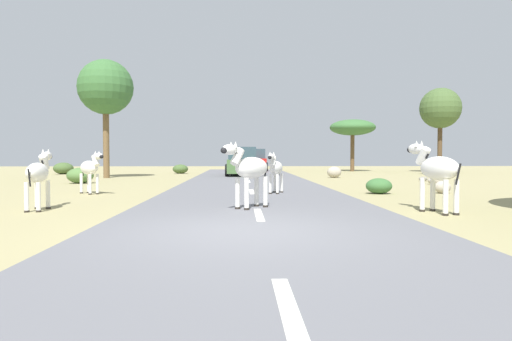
% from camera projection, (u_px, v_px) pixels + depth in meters
% --- Properties ---
extents(ground_plane, '(90.00, 90.00, 0.00)m').
position_uv_depth(ground_plane, '(242.00, 233.00, 7.61)').
color(ground_plane, '#998E60').
extents(road, '(6.00, 64.00, 0.05)m').
position_uv_depth(road, '(264.00, 232.00, 7.62)').
color(road, slate).
rests_on(road, ground_plane).
extents(lane_markings, '(0.16, 56.00, 0.01)m').
position_uv_depth(lane_markings, '(267.00, 242.00, 6.62)').
color(lane_markings, silver).
rests_on(lane_markings, road).
extents(zebra_0, '(0.68, 1.40, 1.37)m').
position_uv_depth(zebra_0, '(275.00, 169.00, 14.91)').
color(zebra_0, silver).
rests_on(zebra_0, road).
extents(zebra_1, '(1.26, 1.39, 1.57)m').
position_uv_depth(zebra_1, '(249.00, 169.00, 10.71)').
color(zebra_1, silver).
rests_on(zebra_1, road).
extents(zebra_2, '(0.80, 1.71, 1.66)m').
position_uv_depth(zebra_2, '(436.00, 169.00, 10.29)').
color(zebra_2, silver).
rests_on(zebra_2, ground_plane).
extents(zebra_3, '(1.20, 1.25, 1.45)m').
position_uv_depth(zebra_3, '(90.00, 168.00, 15.26)').
color(zebra_3, silver).
rests_on(zebra_3, ground_plane).
extents(zebra_4, '(0.49, 1.56, 1.47)m').
position_uv_depth(zebra_4, '(39.00, 173.00, 10.81)').
color(zebra_4, silver).
rests_on(zebra_4, ground_plane).
extents(car_0, '(2.08, 4.37, 1.74)m').
position_uv_depth(car_0, '(255.00, 161.00, 36.64)').
color(car_0, red).
rests_on(car_0, road).
extents(car_1, '(2.09, 4.38, 1.74)m').
position_uv_depth(car_1, '(242.00, 162.00, 27.95)').
color(car_1, '#476B38').
rests_on(car_1, road).
extents(tree_0, '(3.09, 3.09, 6.69)m').
position_uv_depth(tree_0, '(106.00, 88.00, 25.68)').
color(tree_0, brown).
rests_on(tree_0, ground_plane).
extents(tree_2, '(3.62, 3.62, 4.13)m').
position_uv_depth(tree_2, '(353.00, 128.00, 36.18)').
color(tree_2, brown).
rests_on(tree_2, ground_plane).
extents(tree_4, '(2.99, 2.99, 6.28)m').
position_uv_depth(tree_4, '(440.00, 109.00, 33.69)').
color(tree_4, '#4C3823').
rests_on(tree_4, ground_plane).
extents(bush_0, '(1.12, 1.01, 0.67)m').
position_uv_depth(bush_0, '(429.00, 169.00, 31.36)').
color(bush_0, '#386633').
rests_on(bush_0, ground_plane).
extents(bush_1, '(1.07, 0.97, 0.64)m').
position_uv_depth(bush_1, '(180.00, 169.00, 31.98)').
color(bush_1, '#425B2D').
rests_on(bush_1, ground_plane).
extents(bush_2, '(0.88, 0.79, 0.53)m').
position_uv_depth(bush_2, '(379.00, 186.00, 15.36)').
color(bush_2, '#386633').
rests_on(bush_2, ground_plane).
extents(bush_3, '(1.33, 1.19, 0.80)m').
position_uv_depth(bush_3, '(63.00, 168.00, 30.88)').
color(bush_3, '#425B2D').
rests_on(bush_3, ground_plane).
extents(bush_4, '(1.21, 1.09, 0.72)m').
position_uv_depth(bush_4, '(80.00, 176.00, 20.98)').
color(bush_4, '#4C7038').
rests_on(bush_4, ground_plane).
extents(rock_0, '(0.60, 0.51, 0.33)m').
position_uv_depth(rock_0, '(435.00, 181.00, 20.25)').
color(rock_0, '#A89E8C').
rests_on(rock_0, ground_plane).
extents(rock_1, '(0.56, 0.42, 0.43)m').
position_uv_depth(rock_1, '(442.00, 187.00, 15.49)').
color(rock_1, '#A89E8C').
rests_on(rock_1, ground_plane).
extents(rock_2, '(0.81, 0.61, 0.64)m').
position_uv_depth(rock_2, '(334.00, 172.00, 26.15)').
color(rock_2, '#A89E8C').
rests_on(rock_2, ground_plane).
extents(rock_3, '(0.42, 0.34, 0.23)m').
position_uv_depth(rock_3, '(423.00, 179.00, 22.69)').
color(rock_3, gray).
rests_on(rock_3, ground_plane).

